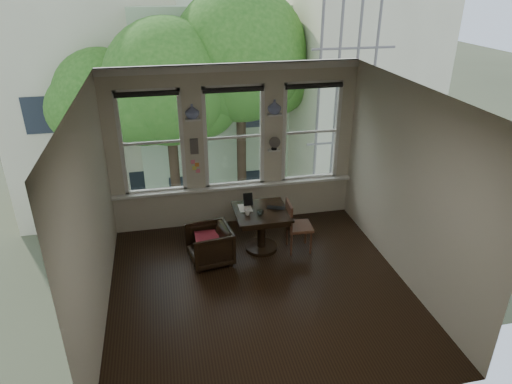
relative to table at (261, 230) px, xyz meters
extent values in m
plane|color=black|center=(-0.26, -1.11, -0.38)|extent=(4.50, 4.50, 0.00)
plane|color=silver|center=(-0.26, -1.11, 2.62)|extent=(4.50, 4.50, 0.00)
plane|color=beige|center=(-0.26, 1.14, 1.12)|extent=(4.50, 0.00, 4.50)
plane|color=beige|center=(-0.26, -3.36, 1.12)|extent=(4.50, 0.00, 4.50)
plane|color=beige|center=(-2.51, -1.11, 1.12)|extent=(0.00, 4.50, 4.50)
plane|color=beige|center=(1.99, -1.11, 1.12)|extent=(0.00, 4.50, 4.50)
cube|color=white|center=(-0.99, 1.04, 1.73)|extent=(0.26, 0.16, 0.03)
cube|color=white|center=(0.46, 1.04, 1.73)|extent=(0.26, 0.16, 0.03)
cube|color=#59544F|center=(-0.99, 1.07, 1.23)|extent=(0.14, 0.06, 0.28)
imported|color=silver|center=(-0.99, 1.04, 1.86)|extent=(0.24, 0.24, 0.25)
imported|color=silver|center=(0.46, 1.04, 1.86)|extent=(0.24, 0.24, 0.25)
imported|color=black|center=(-0.92, -0.21, -0.06)|extent=(0.79, 0.77, 0.63)
cube|color=maroon|center=(-0.92, -0.21, 0.08)|extent=(0.45, 0.45, 0.06)
imported|color=black|center=(0.24, -0.02, 0.39)|extent=(0.35, 0.29, 0.02)
imported|color=white|center=(-0.26, -0.09, 0.42)|extent=(0.13, 0.13, 0.10)
imported|color=white|center=(-0.05, -0.15, 0.42)|extent=(0.12, 0.12, 0.09)
cube|color=black|center=(-0.18, 0.26, 0.48)|extent=(0.16, 0.08, 0.22)
cube|color=silver|center=(-0.25, 0.16, 0.38)|extent=(0.22, 0.30, 0.00)
camera|label=1|loc=(-1.50, -6.63, 3.98)|focal=32.00mm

